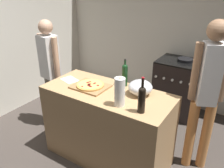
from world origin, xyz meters
The scene contains 14 objects.
ground_plane centered at (0.00, 1.24, -0.01)m, with size 4.68×3.08×0.02m, color #3F3833.
kitchen_wall_rear centered at (0.00, 2.53, 1.30)m, with size 4.68×0.10×2.60m, color silver.
kitchen_wall_left centered at (-2.09, 1.24, 1.30)m, with size 0.10×3.08×2.60m, color silver.
counter centered at (-0.05, 0.65, 0.46)m, with size 1.48×0.66×0.92m, color tan.
cutting_board centered at (-0.27, 0.63, 0.93)m, with size 0.40×0.32×0.02m, color #9E7247.
pizza centered at (-0.27, 0.63, 0.95)m, with size 0.31×0.31×0.03m.
mixing_bowl centered at (0.28, 0.78, 1.00)m, with size 0.26×0.26×0.16m.
paper_towel_roll centered at (0.22, 0.46, 1.07)m, with size 0.10×0.10×0.29m.
wine_bottle_clear centered at (0.45, 0.46, 1.07)m, with size 0.07×0.07×0.35m.
wine_bottle_amber centered at (0.03, 0.89, 1.06)m, with size 0.06×0.06×0.32m.
recipe_sheet centered at (-0.62, 0.66, 0.92)m, with size 0.21×0.15×0.00m, color white.
stove centered at (0.29, 2.13, 0.46)m, with size 0.65×0.57×0.95m.
person_in_stripes centered at (-1.13, 0.83, 0.91)m, with size 0.40×0.24×1.58m.
person_in_red centered at (0.89, 1.10, 0.99)m, with size 0.33×0.26×1.73m.
Camera 1 is at (1.24, -1.25, 2.07)m, focal length 37.19 mm.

